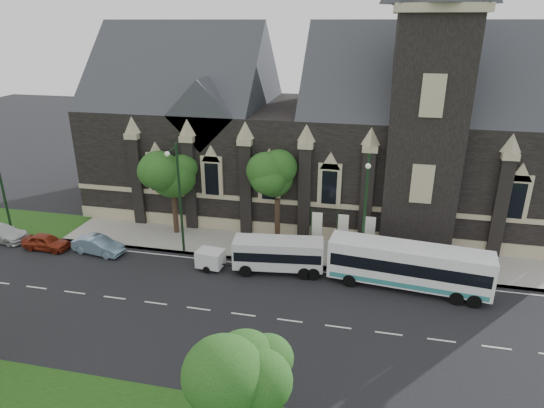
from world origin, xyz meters
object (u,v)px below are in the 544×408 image
(street_lamp_mid, at_px, (179,193))
(car_far_red, at_px, (46,242))
(shuttle_bus, at_px, (279,253))
(tree_walk_left, at_px, (175,170))
(street_lamp_near, at_px, (365,208))
(banner_flag_right, at_px, (367,233))
(sedan, at_px, (98,245))
(banner_flag_center, at_px, (341,230))
(car_far_white, at_px, (1,233))
(tree_park_east, at_px, (254,359))
(tour_coach, at_px, (409,266))
(banner_flag_left, at_px, (315,228))
(tree_walk_right, at_px, (281,177))
(box_trailer, at_px, (210,258))

(street_lamp_mid, height_order, car_far_red, street_lamp_mid)
(shuttle_bus, bearing_deg, tree_walk_left, 147.12)
(tree_walk_left, relative_size, street_lamp_near, 0.85)
(banner_flag_right, distance_m, shuttle_bus, 7.01)
(street_lamp_near, relative_size, sedan, 2.12)
(banner_flag_right, height_order, shuttle_bus, banner_flag_right)
(car_far_red, bearing_deg, banner_flag_center, -80.16)
(street_lamp_near, height_order, car_far_white, street_lamp_near)
(tree_park_east, relative_size, tour_coach, 0.57)
(tree_walk_left, distance_m, car_far_red, 11.87)
(tree_park_east, relative_size, banner_flag_left, 1.57)
(tour_coach, relative_size, car_far_white, 2.31)
(banner_flag_center, xyz_separation_m, banner_flag_right, (2.00, 0.00, 0.00))
(banner_flag_right, bearing_deg, car_far_red, -171.91)
(banner_flag_left, relative_size, tour_coach, 0.36)
(street_lamp_near, height_order, car_far_red, street_lamp_near)
(banner_flag_right, distance_m, car_far_white, 30.39)
(banner_flag_center, relative_size, sedan, 0.94)
(car_far_red, bearing_deg, banner_flag_right, -80.84)
(tree_walk_left, distance_m, street_lamp_mid, 4.08)
(tree_walk_right, height_order, street_lamp_mid, street_lamp_mid)
(street_lamp_near, xyz_separation_m, street_lamp_mid, (-14.00, 0.00, 0.00))
(banner_flag_right, height_order, box_trailer, banner_flag_right)
(banner_flag_right, distance_m, sedan, 21.19)
(street_lamp_near, distance_m, car_far_white, 30.26)
(banner_flag_left, relative_size, box_trailer, 1.41)
(tree_walk_right, xyz_separation_m, shuttle_bus, (0.83, -4.76, -4.35))
(banner_flag_center, bearing_deg, street_lamp_mid, -171.18)
(banner_flag_right, bearing_deg, tree_walk_right, 166.40)
(street_lamp_near, relative_size, banner_flag_left, 2.25)
(box_trailer, bearing_deg, street_lamp_near, 15.62)
(banner_flag_left, height_order, tour_coach, banner_flag_left)
(street_lamp_mid, xyz_separation_m, sedan, (-6.57, -1.42, -4.41))
(street_lamp_mid, height_order, banner_flag_right, street_lamp_mid)
(tree_walk_left, height_order, banner_flag_left, tree_walk_left)
(banner_flag_left, distance_m, car_far_red, 21.77)
(tour_coach, bearing_deg, box_trailer, -172.20)
(tree_walk_right, distance_m, street_lamp_near, 7.72)
(banner_flag_center, height_order, tour_coach, banner_flag_center)
(tree_walk_right, height_order, tree_walk_left, tree_walk_right)
(banner_flag_right, xyz_separation_m, car_far_red, (-25.40, -3.61, -1.73))
(tree_walk_left, xyz_separation_m, car_far_white, (-14.12, -4.64, -5.04))
(tree_park_east, relative_size, sedan, 1.48)
(street_lamp_near, height_order, banner_flag_center, street_lamp_near)
(street_lamp_near, bearing_deg, banner_flag_right, 81.44)
(banner_flag_right, bearing_deg, tree_walk_left, 173.96)
(tour_coach, bearing_deg, shuttle_bus, -175.93)
(tour_coach, bearing_deg, car_far_red, -173.31)
(tree_walk_left, height_order, street_lamp_near, street_lamp_near)
(tree_walk_left, height_order, banner_flag_center, tree_walk_left)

